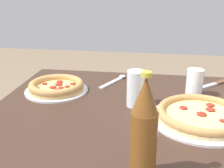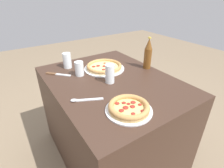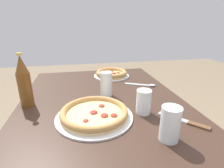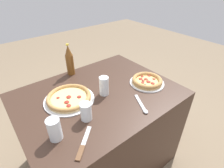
# 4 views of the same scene
# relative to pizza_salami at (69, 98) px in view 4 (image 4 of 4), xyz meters

# --- Properties ---
(ground_plane) EXTENTS (8.00, 8.00, 0.00)m
(ground_plane) POSITION_rel_pizza_salami_xyz_m (-0.20, 0.06, -0.78)
(ground_plane) COLOR #847056
(table) EXTENTS (1.12, 0.86, 0.76)m
(table) POSITION_rel_pizza_salami_xyz_m (-0.20, 0.06, -0.40)
(table) COLOR #3D281E
(table) RESTS_ON ground_plane
(pizza_salami) EXTENTS (0.34, 0.34, 0.04)m
(pizza_salami) POSITION_rel_pizza_salami_xyz_m (0.00, 0.00, 0.00)
(pizza_salami) COLOR silver
(pizza_salami) RESTS_ON table
(pizza_margherita) EXTENTS (0.26, 0.26, 0.04)m
(pizza_margherita) POSITION_rel_pizza_salami_xyz_m (-0.57, 0.18, 0.00)
(pizza_margherita) COLOR silver
(pizza_margherita) RESTS_ON table
(glass_lemonade) EXTENTS (0.07, 0.07, 0.11)m
(glass_lemonade) POSITION_rel_pizza_salami_xyz_m (0.00, 0.22, 0.03)
(glass_lemonade) COLOR white
(glass_lemonade) RESTS_ON table
(glass_water) EXTENTS (0.07, 0.07, 0.14)m
(glass_water) POSITION_rel_pizza_salami_xyz_m (-0.23, 0.09, 0.04)
(glass_water) COLOR white
(glass_water) RESTS_ON table
(glass_red_wine) EXTENTS (0.07, 0.07, 0.13)m
(glass_red_wine) POSITION_rel_pizza_salami_xyz_m (0.20, 0.25, 0.04)
(glass_red_wine) COLOR white
(glass_red_wine) RESTS_ON table
(beer_bottle) EXTENTS (0.06, 0.06, 0.26)m
(beer_bottle) POSITION_rel_pizza_salami_xyz_m (-0.18, -0.32, 0.10)
(beer_bottle) COLOR brown
(beer_bottle) RESTS_ON table
(knife) EXTENTS (0.17, 0.16, 0.01)m
(knife) POSITION_rel_pizza_salami_xyz_m (0.11, 0.37, -0.02)
(knife) COLOR brown
(knife) RESTS_ON table
(spoon) EXTENTS (0.11, 0.19, 0.01)m
(spoon) POSITION_rel_pizza_salami_xyz_m (-0.33, 0.36, -0.01)
(spoon) COLOR silver
(spoon) RESTS_ON table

